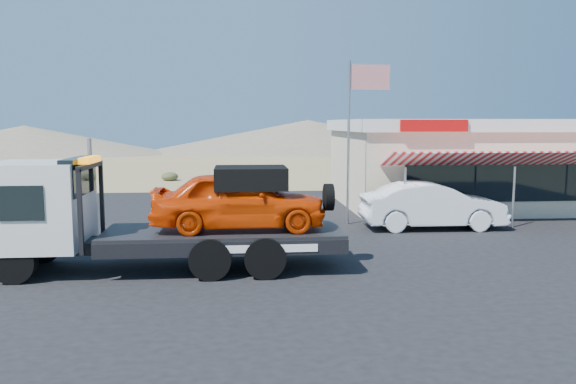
% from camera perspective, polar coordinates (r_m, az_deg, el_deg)
% --- Properties ---
extents(ground, '(120.00, 120.00, 0.00)m').
position_cam_1_polar(ground, '(16.29, -7.29, -6.40)').
color(ground, olive).
rests_on(ground, ground).
extents(asphalt_lot, '(32.00, 24.00, 0.02)m').
position_cam_1_polar(asphalt_lot, '(19.26, -1.00, -4.23)').
color(asphalt_lot, black).
rests_on(asphalt_lot, ground).
extents(tow_truck, '(8.71, 2.58, 2.91)m').
position_cam_1_polar(tow_truck, '(14.65, -12.91, -1.78)').
color(tow_truck, black).
rests_on(tow_truck, asphalt_lot).
extents(white_sedan, '(5.06, 1.85, 1.66)m').
position_cam_1_polar(white_sedan, '(20.65, 14.44, -1.32)').
color(white_sedan, white).
rests_on(white_sedan, asphalt_lot).
extents(jerky_store, '(10.40, 9.97, 3.90)m').
position_cam_1_polar(jerky_store, '(26.77, 16.49, 2.92)').
color(jerky_store, beige).
rests_on(jerky_store, asphalt_lot).
extents(flagpole, '(1.55, 0.10, 6.00)m').
position_cam_1_polar(flagpole, '(20.79, 6.82, 6.97)').
color(flagpole, '#99999E').
rests_on(flagpole, asphalt_lot).
extents(distant_hills, '(126.00, 48.00, 4.20)m').
position_cam_1_polar(distant_hills, '(71.76, -13.58, 5.30)').
color(distant_hills, '#726B59').
rests_on(distant_hills, ground).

